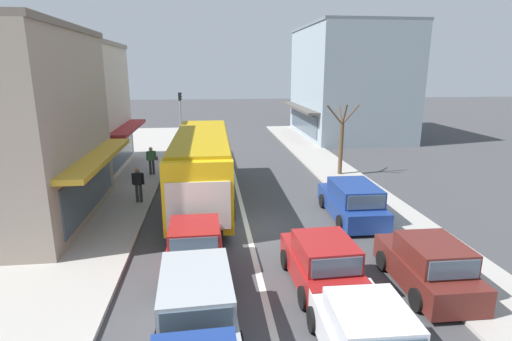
{
  "coord_description": "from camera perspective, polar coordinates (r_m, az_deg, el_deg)",
  "views": [
    {
      "loc": [
        -1.4,
        -14.62,
        6.2
      ],
      "look_at": [
        0.9,
        4.76,
        1.2
      ],
      "focal_mm": 28.0,
      "sensor_mm": 36.0,
      "label": 1
    }
  ],
  "objects": [
    {
      "name": "wagon_adjacent_lane_lead",
      "position": [
        10.27,
        -8.52,
        -17.9
      ],
      "size": [
        2.08,
        4.57,
        1.58
      ],
      "color": "#9EA3A8",
      "rests_on": "ground"
    },
    {
      "name": "kerb_right",
      "position": [
        22.82,
        12.97,
        -1.61
      ],
      "size": [
        2.8,
        44.0,
        0.12
      ],
      "primitive_type": "cube",
      "color": "#A39E96",
      "rests_on": "ground"
    },
    {
      "name": "pedestrian_with_handbag_near",
      "position": [
        24.15,
        -14.69,
        1.62
      ],
      "size": [
        0.65,
        0.38,
        1.63
      ],
      "color": "#333338",
      "rests_on": "sidewalk_left"
    },
    {
      "name": "pedestrian_browsing_midblock",
      "position": [
        19.25,
        -16.48,
        -1.7
      ],
      "size": [
        0.57,
        0.25,
        1.63
      ],
      "color": "#333338",
      "rests_on": "sidewalk_left"
    },
    {
      "name": "lane_centre_line",
      "position": [
        19.68,
        -2.33,
        -4.0
      ],
      "size": [
        0.2,
        28.0,
        0.01
      ],
      "primitive_type": "cube",
      "color": "silver",
      "rests_on": "ground"
    },
    {
      "name": "hatchback_behind_bus_near",
      "position": [
        12.02,
        9.42,
        -13.01
      ],
      "size": [
        1.91,
        3.75,
        1.54
      ],
      "color": "maroon",
      "rests_on": "ground"
    },
    {
      "name": "building_right_far",
      "position": [
        38.52,
        13.09,
        12.19
      ],
      "size": [
        9.37,
        12.21,
        9.96
      ],
      "color": "#84939E",
      "rests_on": "ground"
    },
    {
      "name": "shopfront_mid_block",
      "position": [
        26.49,
        -26.34,
        7.8
      ],
      "size": [
        7.95,
        7.59,
        7.7
      ],
      "color": "beige",
      "rests_on": "ground"
    },
    {
      "name": "city_bus",
      "position": [
        19.16,
        -7.72,
        1.2
      ],
      "size": [
        2.85,
        10.89,
        3.23
      ],
      "color": "yellow",
      "rests_on": "ground"
    },
    {
      "name": "sedan_queue_far_back",
      "position": [
        9.42,
        15.62,
        -22.25
      ],
      "size": [
        1.98,
        4.24,
        1.47
      ],
      "color": "silver",
      "rests_on": "ground"
    },
    {
      "name": "street_tree_right",
      "position": [
        23.87,
        12.09,
        3.99
      ],
      "size": [
        1.95,
        1.49,
        4.3
      ],
      "color": "brown",
      "rests_on": "ground"
    },
    {
      "name": "sedan_behind_bus_mid",
      "position": [
        13.14,
        -8.68,
        -10.73
      ],
      "size": [
        1.94,
        4.22,
        1.47
      ],
      "color": "maroon",
      "rests_on": "ground"
    },
    {
      "name": "parked_wagon_kerb_second",
      "position": [
        17.39,
        13.58,
        -4.33
      ],
      "size": [
        2.01,
        4.53,
        1.58
      ],
      "color": "navy",
      "rests_on": "ground"
    },
    {
      "name": "sidewalk_left",
      "position": [
        22.18,
        -20.58,
        -2.62
      ],
      "size": [
        5.2,
        44.0,
        0.14
      ],
      "primitive_type": "cube",
      "color": "#A39E96",
      "rests_on": "ground"
    },
    {
      "name": "ground_plane",
      "position": [
        15.95,
        -1.2,
        -8.52
      ],
      "size": [
        140.0,
        140.0,
        0.0
      ],
      "primitive_type": "plane",
      "color": "#3F3F42"
    },
    {
      "name": "parked_hatchback_kerb_front",
      "position": [
        12.75,
        23.35,
        -12.41
      ],
      "size": [
        1.86,
        3.72,
        1.54
      ],
      "color": "#561E19",
      "rests_on": "ground"
    },
    {
      "name": "traffic_light_downstreet",
      "position": [
        35.81,
        -10.77,
        8.76
      ],
      "size": [
        0.33,
        0.24,
        4.2
      ],
      "color": "gray",
      "rests_on": "ground"
    }
  ]
}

